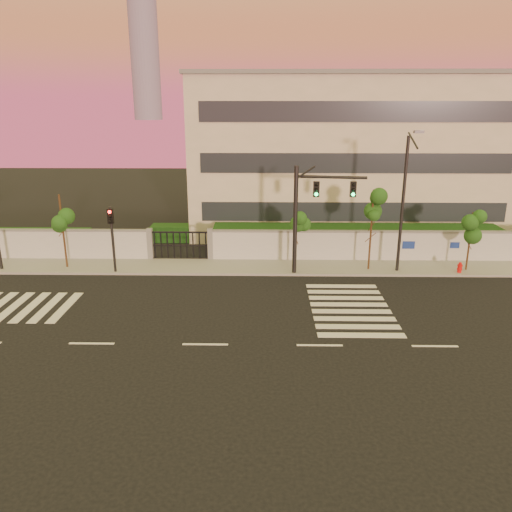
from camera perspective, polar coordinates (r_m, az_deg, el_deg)
The scene contains 15 objects.
ground at distance 22.25m, azimuth -5.82°, elevation -10.03°, with size 120.00×120.00×0.00m, color black.
sidewalk at distance 31.87m, azimuth -3.68°, elevation -1.24°, with size 60.00×3.00×0.15m, color gray.
perimeter_wall at distance 33.00m, azimuth -3.33°, elevation 1.22°, with size 60.00×0.36×2.20m.
hedge_row at distance 35.64m, azimuth -1.30°, elevation 2.04°, with size 41.00×4.25×1.80m.
institutional_building at distance 42.30m, azimuth 9.93°, elevation 11.56°, with size 24.40×12.40×12.25m.
distant_skyscraper at distance 311.49m, azimuth -12.94°, elevation 26.43°, with size 16.00×16.00×118.00m.
road_markings at distance 25.82m, azimuth -8.37°, elevation -6.10°, with size 57.00×7.62×0.02m.
street_tree_c at distance 32.97m, azimuth -21.33°, elevation 4.42°, with size 1.45×1.15×4.77m.
street_tree_d at distance 31.08m, azimuth 4.64°, elevation 3.68°, with size 1.38×1.09×3.94m.
street_tree_e at distance 31.03m, azimuth 13.18°, elevation 4.93°, with size 1.43×1.14×5.15m.
street_tree_f at distance 33.05m, azimuth 23.40°, elevation 2.92°, with size 1.34×1.07×3.79m.
traffic_signal_main at distance 29.64m, azimuth 6.17°, elevation 5.52°, with size 4.18×0.73×6.62m.
traffic_signal_secondary at distance 31.23m, azimuth -16.14°, elevation 2.66°, with size 0.33×0.33×4.20m.
streetlight_east at distance 30.88m, azimuth 16.56°, elevation 6.34°, with size 0.52×2.09×8.69m.
fire_hydrant at distance 32.91m, azimuth 22.25°, elevation -1.33°, with size 0.32×0.30×0.81m.
Camera 1 is at (2.55, -19.62, 10.16)m, focal length 35.00 mm.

